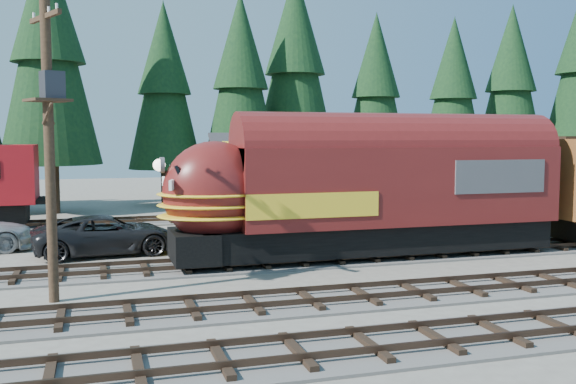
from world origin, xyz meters
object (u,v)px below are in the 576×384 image
object	(u,v)px
depot	(342,178)
utility_pole	(50,130)
pickup_truck_a	(107,235)
locomotive	(358,195)

from	to	relation	value
depot	utility_pole	bearing A→B (deg)	-143.09
depot	pickup_truck_a	world-z (taller)	depot
pickup_truck_a	depot	bearing A→B (deg)	-84.89
locomotive	pickup_truck_a	size ratio (longest dim) A/B	2.74
utility_pole	pickup_truck_a	distance (m)	9.10
locomotive	utility_pole	bearing A→B (deg)	-162.69
pickup_truck_a	locomotive	bearing A→B (deg)	-118.87
utility_pole	pickup_truck_a	bearing A→B (deg)	53.64
depot	locomotive	bearing A→B (deg)	-106.04
locomotive	utility_pole	xyz separation A→B (m)	(-11.60, -3.62, 2.62)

